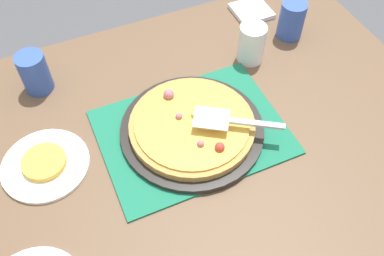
{
  "coord_description": "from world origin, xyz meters",
  "views": [
    {
      "loc": [
        -0.28,
        -0.63,
        1.65
      ],
      "look_at": [
        0.0,
        0.0,
        0.77
      ],
      "focal_mm": 39.76,
      "sensor_mm": 36.0,
      "label": 1
    }
  ],
  "objects_px": {
    "served_slice_right": "(44,162)",
    "cup_far": "(35,73)",
    "plate_far_right": "(46,165)",
    "pizza": "(192,125)",
    "napkin_stack": "(251,11)",
    "cup_near": "(252,44)",
    "cup_corner": "(292,20)",
    "pizza_pan": "(192,130)",
    "pizza_server": "(230,120)"
  },
  "relations": [
    {
      "from": "cup_near",
      "to": "napkin_stack",
      "type": "xyz_separation_m",
      "value": [
        0.11,
        0.2,
        -0.05
      ]
    },
    {
      "from": "pizza",
      "to": "napkin_stack",
      "type": "relative_size",
      "value": 2.75
    },
    {
      "from": "pizza",
      "to": "cup_corner",
      "type": "height_order",
      "value": "cup_corner"
    },
    {
      "from": "pizza",
      "to": "served_slice_right",
      "type": "relative_size",
      "value": 3.0
    },
    {
      "from": "pizza_pan",
      "to": "served_slice_right",
      "type": "height_order",
      "value": "served_slice_right"
    },
    {
      "from": "cup_far",
      "to": "plate_far_right",
      "type": "bearing_deg",
      "value": -98.7
    },
    {
      "from": "plate_far_right",
      "to": "cup_far",
      "type": "height_order",
      "value": "cup_far"
    },
    {
      "from": "served_slice_right",
      "to": "pizza_server",
      "type": "distance_m",
      "value": 0.48
    },
    {
      "from": "cup_near",
      "to": "cup_corner",
      "type": "distance_m",
      "value": 0.17
    },
    {
      "from": "served_slice_right",
      "to": "cup_near",
      "type": "height_order",
      "value": "cup_near"
    },
    {
      "from": "plate_far_right",
      "to": "cup_near",
      "type": "bearing_deg",
      "value": 11.98
    },
    {
      "from": "cup_near",
      "to": "napkin_stack",
      "type": "relative_size",
      "value": 1.0
    },
    {
      "from": "pizza",
      "to": "cup_corner",
      "type": "distance_m",
      "value": 0.51
    },
    {
      "from": "plate_far_right",
      "to": "served_slice_right",
      "type": "relative_size",
      "value": 2.0
    },
    {
      "from": "napkin_stack",
      "to": "cup_near",
      "type": "bearing_deg",
      "value": -120.01
    },
    {
      "from": "pizza_pan",
      "to": "cup_far",
      "type": "height_order",
      "value": "cup_far"
    },
    {
      "from": "plate_far_right",
      "to": "pizza_pan",
      "type": "bearing_deg",
      "value": -7.78
    },
    {
      "from": "plate_far_right",
      "to": "served_slice_right",
      "type": "height_order",
      "value": "served_slice_right"
    },
    {
      "from": "served_slice_right",
      "to": "cup_far",
      "type": "relative_size",
      "value": 0.92
    },
    {
      "from": "pizza",
      "to": "pizza_server",
      "type": "relative_size",
      "value": 1.52
    },
    {
      "from": "napkin_stack",
      "to": "cup_corner",
      "type": "bearing_deg",
      "value": -69.79
    },
    {
      "from": "cup_near",
      "to": "plate_far_right",
      "type": "bearing_deg",
      "value": -168.02
    },
    {
      "from": "cup_corner",
      "to": "pizza_server",
      "type": "height_order",
      "value": "cup_corner"
    },
    {
      "from": "cup_corner",
      "to": "napkin_stack",
      "type": "distance_m",
      "value": 0.17
    },
    {
      "from": "pizza",
      "to": "cup_far",
      "type": "height_order",
      "value": "cup_far"
    },
    {
      "from": "pizza",
      "to": "plate_far_right",
      "type": "relative_size",
      "value": 1.5
    },
    {
      "from": "plate_far_right",
      "to": "pizza_server",
      "type": "distance_m",
      "value": 0.48
    },
    {
      "from": "served_slice_right",
      "to": "pizza_server",
      "type": "bearing_deg",
      "value": -12.71
    },
    {
      "from": "cup_near",
      "to": "cup_far",
      "type": "xyz_separation_m",
      "value": [
        -0.61,
        0.14,
        0.0
      ]
    },
    {
      "from": "pizza",
      "to": "cup_near",
      "type": "height_order",
      "value": "cup_near"
    },
    {
      "from": "cup_near",
      "to": "napkin_stack",
      "type": "distance_m",
      "value": 0.23
    },
    {
      "from": "served_slice_right",
      "to": "pizza",
      "type": "bearing_deg",
      "value": -7.74
    },
    {
      "from": "cup_corner",
      "to": "served_slice_right",
      "type": "bearing_deg",
      "value": -167.24
    },
    {
      "from": "served_slice_right",
      "to": "plate_far_right",
      "type": "bearing_deg",
      "value": -90.0
    },
    {
      "from": "pizza",
      "to": "pizza_server",
      "type": "xyz_separation_m",
      "value": [
        0.08,
        -0.05,
        0.04
      ]
    },
    {
      "from": "pizza",
      "to": "served_slice_right",
      "type": "distance_m",
      "value": 0.38
    },
    {
      "from": "pizza_pan",
      "to": "cup_corner",
      "type": "relative_size",
      "value": 3.17
    },
    {
      "from": "cup_far",
      "to": "napkin_stack",
      "type": "height_order",
      "value": "cup_far"
    },
    {
      "from": "plate_far_right",
      "to": "cup_near",
      "type": "height_order",
      "value": "cup_near"
    },
    {
      "from": "served_slice_right",
      "to": "cup_far",
      "type": "xyz_separation_m",
      "value": [
        0.04,
        0.28,
        0.04
      ]
    },
    {
      "from": "plate_far_right",
      "to": "cup_near",
      "type": "distance_m",
      "value": 0.67
    },
    {
      "from": "pizza",
      "to": "served_slice_right",
      "type": "height_order",
      "value": "pizza"
    },
    {
      "from": "pizza_pan",
      "to": "napkin_stack",
      "type": "xyz_separation_m",
      "value": [
        0.39,
        0.39,
        -0.01
      ]
    },
    {
      "from": "pizza",
      "to": "pizza_server",
      "type": "distance_m",
      "value": 0.1
    },
    {
      "from": "served_slice_right",
      "to": "cup_corner",
      "type": "xyz_separation_m",
      "value": [
        0.83,
        0.19,
        0.04
      ]
    },
    {
      "from": "pizza_pan",
      "to": "cup_near",
      "type": "bearing_deg",
      "value": 34.53
    },
    {
      "from": "served_slice_right",
      "to": "napkin_stack",
      "type": "distance_m",
      "value": 0.84
    },
    {
      "from": "pizza_pan",
      "to": "plate_far_right",
      "type": "height_order",
      "value": "pizza_pan"
    },
    {
      "from": "plate_far_right",
      "to": "cup_far",
      "type": "bearing_deg",
      "value": 81.3
    },
    {
      "from": "served_slice_right",
      "to": "pizza_server",
      "type": "xyz_separation_m",
      "value": [
        0.46,
        -0.1,
        0.05
      ]
    }
  ]
}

